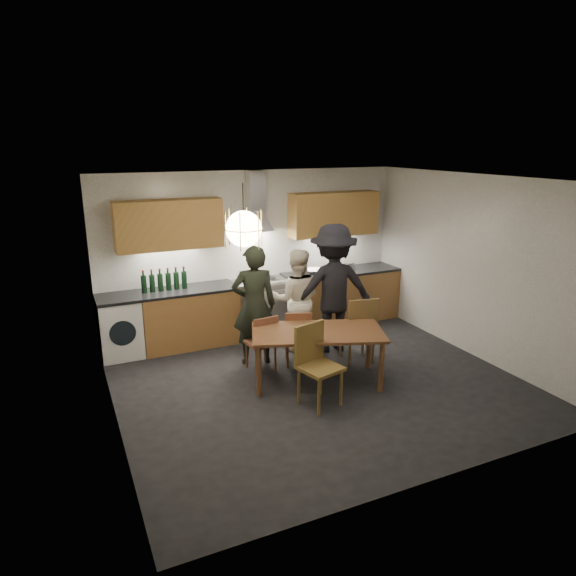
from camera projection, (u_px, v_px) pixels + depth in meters
name	position (u px, v px, depth m)	size (l,w,h in m)	color
ground	(317.00, 382.00, 6.71)	(5.00, 5.00, 0.00)	black
room_shell	(319.00, 254.00, 6.24)	(5.02, 4.52, 2.61)	white
counter_run	(263.00, 307.00, 8.30)	(5.00, 0.62, 0.90)	#B88146
range_stove	(261.00, 307.00, 8.29)	(0.90, 0.60, 0.92)	silver
wall_fixtures	(257.00, 218.00, 8.00)	(4.30, 0.54, 1.10)	tan
pendant_lamp	(244.00, 229.00, 5.64)	(0.43, 0.43, 0.70)	black
dining_table	(318.00, 337.00, 6.55)	(1.85, 1.36, 0.70)	brown
chair_back_left	(263.00, 340.00, 6.90)	(0.39, 0.39, 0.80)	brown
chair_back_mid	(298.00, 334.00, 7.08)	(0.47, 0.47, 0.80)	brown
chair_back_right	(360.00, 326.00, 7.15)	(0.50, 0.50, 0.96)	brown
chair_front	(315.00, 359.00, 6.05)	(0.54, 0.54, 0.97)	brown
person_left	(254.00, 305.00, 7.08)	(0.62, 0.40, 1.69)	black
person_mid	(296.00, 300.00, 7.61)	(0.74, 0.58, 1.53)	white
person_right	(333.00, 288.00, 7.52)	(1.23, 0.71, 1.90)	black
mixing_bowl	(315.00, 271.00, 8.54)	(0.33, 0.33, 0.08)	silver
stock_pot	(349.00, 266.00, 8.80)	(0.18, 0.18, 0.13)	#AAAAAD
wine_bottles	(164.00, 280.00, 7.55)	(0.67, 0.08, 0.33)	black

